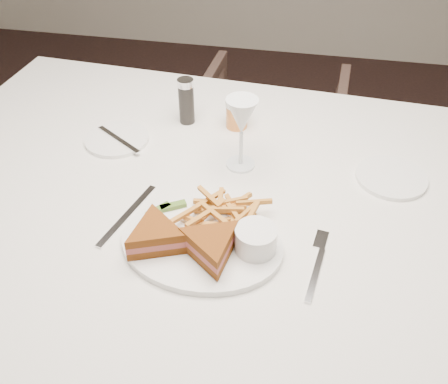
% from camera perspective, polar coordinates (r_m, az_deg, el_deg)
% --- Properties ---
extents(table, '(1.62, 1.14, 0.75)m').
position_cam_1_polar(table, '(1.37, 0.41, -12.36)').
color(table, silver).
rests_on(table, ground).
extents(chair_far, '(0.61, 0.57, 0.59)m').
position_cam_1_polar(chair_far, '(2.11, 5.12, 6.46)').
color(chair_far, '#4F3930').
rests_on(chair_far, ground).
extents(table_setting, '(0.83, 0.66, 0.18)m').
position_cam_1_polar(table_setting, '(1.03, -1.06, -0.72)').
color(table_setting, white).
rests_on(table_setting, table).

